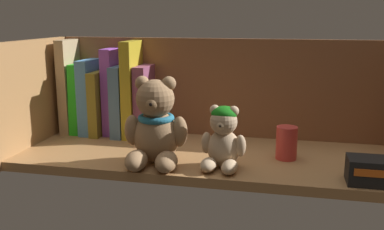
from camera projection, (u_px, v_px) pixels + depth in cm
name	position (u px, v px, depth cm)	size (l,w,h in cm)	color
shelf_board	(208.00, 158.00, 97.38)	(82.70, 30.32, 2.00)	#9E7042
shelf_back_panel	(220.00, 92.00, 109.65)	(85.10, 1.20, 26.52)	brown
shelf_side_panel_left	(34.00, 96.00, 103.54)	(1.60, 32.72, 26.52)	#9E7042
book_0	(72.00, 86.00, 114.23)	(2.48, 11.44, 24.03)	tan
book_1	(82.00, 97.00, 114.33)	(2.35, 10.99, 18.04)	green
book_2	(92.00, 96.00, 113.59)	(2.94, 12.48, 19.10)	#4D89C1
book_3	(103.00, 102.00, 113.28)	(2.41, 14.01, 16.25)	olive
book_4	(113.00, 91.00, 112.06)	(2.66, 9.32, 21.94)	#9D4CC3
book_5	(124.00, 100.00, 111.88)	(2.80, 13.89, 17.79)	#4B7092
book_6	(135.00, 88.00, 110.57)	(2.64, 13.74, 23.94)	gold
book_7	(147.00, 100.00, 110.59)	(2.92, 12.59, 17.94)	#7F3F5E
teddy_bear_larger	(155.00, 127.00, 88.91)	(13.32, 13.63, 18.13)	#93704C
teddy_bear_smaller	(223.00, 139.00, 86.81)	(9.35, 9.57, 12.71)	tan
pillar_candle	(287.00, 143.00, 92.91)	(4.48, 4.48, 7.06)	#C63833
small_product_box	(379.00, 172.00, 78.98)	(11.26, 6.12, 4.80)	black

